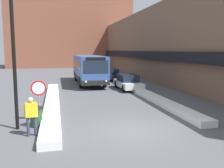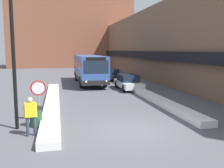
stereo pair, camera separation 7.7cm
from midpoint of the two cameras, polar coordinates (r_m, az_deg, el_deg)
ground_plane at (r=11.55m, az=4.67°, el=-10.52°), size 160.00×160.00×0.00m
building_row_right at (r=36.93m, az=8.67°, el=8.73°), size 5.50×60.00×8.66m
building_backdrop_far at (r=56.20m, az=-9.25°, el=11.18°), size 26.00×8.00×14.19m
snow_bank_left at (r=17.17m, az=-13.35°, el=-4.07°), size 0.90×15.90×0.33m
snow_bank_right at (r=18.31m, az=9.81°, el=-3.20°), size 0.90×13.38×0.35m
city_bus at (r=27.14m, az=-5.20°, el=3.61°), size 2.58×10.25×3.03m
parked_car_front at (r=23.23m, az=3.81°, el=0.50°), size 1.80×4.53×1.38m
parked_car_back at (r=30.63m, az=-0.20°, el=2.24°), size 1.94×4.22×1.35m
stop_sign at (r=13.11m, az=-16.33°, el=-1.79°), size 0.76×0.08×2.10m
street_lamp at (r=11.96m, az=-20.46°, el=11.20°), size 1.46×0.36×7.27m
pedestrian at (r=11.07m, az=-17.94°, el=-6.27°), size 0.54×0.25×1.67m
trash_bin at (r=12.48m, az=-16.83°, el=-7.14°), size 0.59×0.59×0.95m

